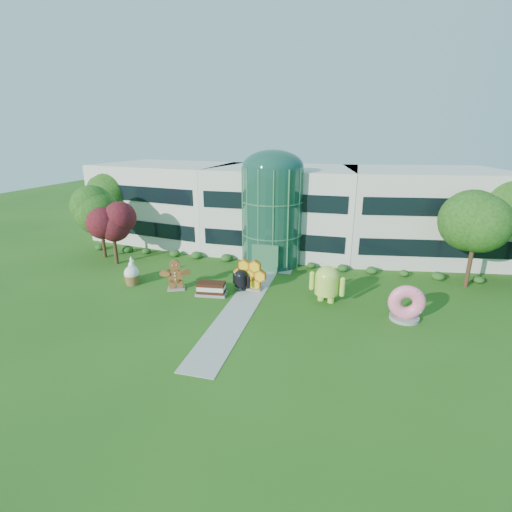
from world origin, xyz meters
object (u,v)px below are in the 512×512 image
(android_black, at_px, (241,278))
(android_green, at_px, (327,281))
(donut, at_px, (406,302))
(gingerbread, at_px, (175,275))

(android_black, bearing_deg, android_green, 18.51)
(android_green, distance_m, donut, 6.00)
(android_green, height_order, donut, android_green)
(android_green, height_order, android_black, android_green)
(android_black, bearing_deg, gingerbread, -145.01)
(donut, distance_m, gingerbread, 18.58)
(android_black, distance_m, donut, 13.19)
(android_green, relative_size, gingerbread, 1.20)
(donut, relative_size, gingerbread, 0.94)
(donut, height_order, gingerbread, donut)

